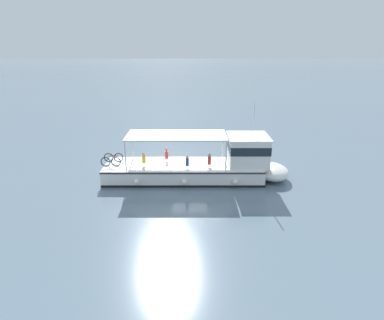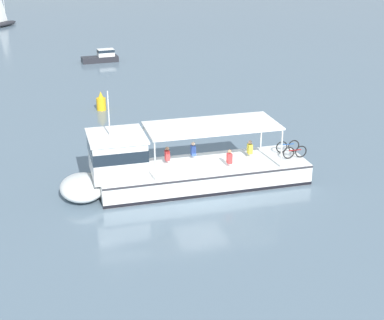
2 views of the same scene
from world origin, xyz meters
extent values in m
plane|color=slate|center=(0.00, 0.00, 0.00)|extent=(400.00, 400.00, 0.00)
cube|color=white|center=(0.44, 0.99, 0.55)|extent=(10.81, 3.24, 1.10)
ellipsoid|color=white|center=(-5.76, 1.01, 0.55)|extent=(2.21, 2.95, 1.01)
cube|color=black|center=(0.44, 0.99, 0.10)|extent=(10.81, 3.28, 0.16)
cube|color=#2D2D33|center=(0.44, 0.99, 1.02)|extent=(10.81, 3.30, 0.10)
cube|color=white|center=(-3.96, 1.00, 2.05)|extent=(2.61, 2.73, 1.90)
cube|color=#19232D|center=(-3.96, 1.00, 2.38)|extent=(2.65, 2.79, 0.56)
cube|color=white|center=(-3.96, 1.00, 3.06)|extent=(2.77, 2.89, 0.12)
cube|color=white|center=(0.89, 0.98, 3.15)|extent=(6.71, 2.97, 0.10)
cylinder|color=silver|center=(-2.36, -0.37, 2.10)|extent=(0.08, 0.08, 2.00)
cylinder|color=silver|center=(-2.35, 2.35, 2.10)|extent=(0.08, 0.08, 2.00)
cylinder|color=silver|center=(4.14, -0.39, 2.10)|extent=(0.08, 0.08, 2.00)
cylinder|color=silver|center=(4.15, 2.33, 2.10)|extent=(0.08, 0.08, 2.00)
cylinder|color=silver|center=(-4.26, 1.00, 4.22)|extent=(0.06, 0.06, 2.20)
sphere|color=white|center=(-2.95, 2.78, 0.50)|extent=(0.36, 0.36, 0.36)
sphere|color=white|center=(0.35, 2.77, 0.50)|extent=(0.36, 0.36, 0.36)
sphere|color=white|center=(3.45, 2.76, 0.50)|extent=(0.36, 0.36, 0.36)
torus|color=black|center=(4.99, 0.52, 1.43)|extent=(0.66, 0.06, 0.66)
torus|color=black|center=(5.69, 0.52, 1.43)|extent=(0.66, 0.06, 0.66)
cylinder|color=maroon|center=(5.34, 0.52, 1.55)|extent=(0.70, 0.06, 0.06)
torus|color=black|center=(5.00, 1.42, 1.43)|extent=(0.66, 0.06, 0.66)
torus|color=black|center=(5.70, 1.42, 1.43)|extent=(0.66, 0.06, 0.66)
cylinder|color=#1E478C|center=(5.35, 1.42, 1.55)|extent=(0.70, 0.06, 0.06)
cube|color=yellow|center=(3.11, 1.31, 1.56)|extent=(0.22, 0.32, 0.52)
sphere|color=tan|center=(3.11, 1.31, 1.93)|extent=(0.20, 0.20, 0.20)
cube|color=red|center=(1.63, 0.32, 1.56)|extent=(0.22, 0.32, 0.52)
sphere|color=#9E7051|center=(1.63, 0.32, 1.93)|extent=(0.20, 0.20, 0.20)
cube|color=#2D4CA5|center=(0.16, 1.88, 1.56)|extent=(0.22, 0.32, 0.52)
sphere|color=beige|center=(0.16, 1.88, 1.93)|extent=(0.20, 0.20, 0.20)
cube|color=red|center=(-1.32, 1.56, 1.56)|extent=(0.22, 0.32, 0.52)
sphere|color=#9E7051|center=(-1.32, 1.56, 1.93)|extent=(0.20, 0.20, 0.20)
camera|label=1|loc=(-0.06, 23.71, 9.04)|focal=32.60mm
camera|label=2|loc=(-7.34, -24.88, 12.27)|focal=53.14mm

